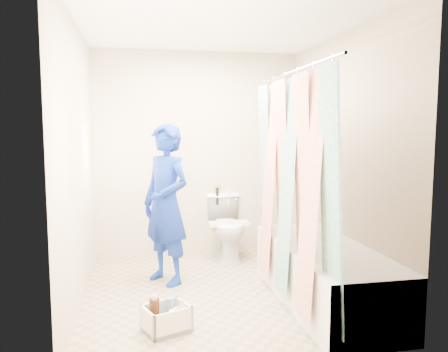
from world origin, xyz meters
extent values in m
plane|color=tan|center=(0.00, 0.00, 0.00)|extent=(2.60, 2.60, 0.00)
cube|color=white|center=(0.00, 0.00, 2.40)|extent=(2.40, 2.60, 0.02)
cube|color=#C0B794|center=(0.00, 1.30, 1.20)|extent=(2.40, 0.02, 2.40)
cube|color=#C0B794|center=(0.00, -1.30, 1.20)|extent=(2.40, 0.02, 2.40)
cube|color=#C0B794|center=(-1.20, 0.00, 1.20)|extent=(0.02, 2.60, 2.40)
cube|color=#C0B794|center=(1.20, 0.00, 1.20)|extent=(0.02, 2.60, 2.40)
cube|color=white|center=(0.85, -0.43, 0.25)|extent=(0.70, 1.75, 0.50)
cube|color=white|center=(0.85, -0.43, 0.46)|extent=(0.58, 1.63, 0.06)
cylinder|color=silver|center=(0.52, -0.43, 1.95)|extent=(0.02, 1.90, 0.02)
cube|color=white|center=(0.52, -0.43, 1.02)|extent=(0.06, 1.75, 1.80)
imported|color=white|center=(0.30, 1.07, 0.37)|extent=(0.41, 0.72, 0.73)
cube|color=white|center=(0.30, 0.95, 0.43)|extent=(0.45, 0.20, 0.03)
cylinder|color=black|center=(0.22, 1.26, 0.70)|extent=(0.04, 0.04, 0.21)
cylinder|color=gold|center=(0.22, 1.26, 0.82)|extent=(0.06, 0.06, 0.03)
cylinder|color=white|center=(0.36, 1.26, 0.68)|extent=(0.03, 0.03, 0.18)
imported|color=#0F399A|center=(-0.44, 0.37, 0.78)|extent=(0.64, 0.67, 1.55)
cube|color=white|center=(-0.52, -0.69, 0.02)|extent=(0.39, 0.36, 0.03)
cube|color=white|center=(-0.66, -0.74, 0.10)|extent=(0.12, 0.25, 0.19)
cube|color=white|center=(-0.38, -0.63, 0.10)|extent=(0.12, 0.25, 0.19)
cube|color=white|center=(-0.47, -0.79, 0.10)|extent=(0.30, 0.14, 0.19)
cube|color=white|center=(-0.56, -0.58, 0.10)|extent=(0.30, 0.14, 0.19)
cylinder|color=#3A1A0B|center=(-0.60, -0.67, 0.14)|extent=(0.07, 0.07, 0.21)
cylinder|color=silver|center=(-0.48, -0.61, 0.13)|extent=(0.07, 0.07, 0.19)
cylinder|color=#FAEFC4|center=(-0.48, -0.73, 0.10)|extent=(0.05, 0.05, 0.14)
cylinder|color=#3A1A0B|center=(-0.56, -0.77, 0.06)|extent=(0.06, 0.06, 0.06)
cylinder|color=gold|center=(-0.56, -0.77, 0.10)|extent=(0.07, 0.07, 0.01)
imported|color=white|center=(-0.41, -0.69, 0.13)|extent=(0.13, 0.13, 0.20)
camera|label=1|loc=(-0.70, -3.83, 1.50)|focal=35.00mm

